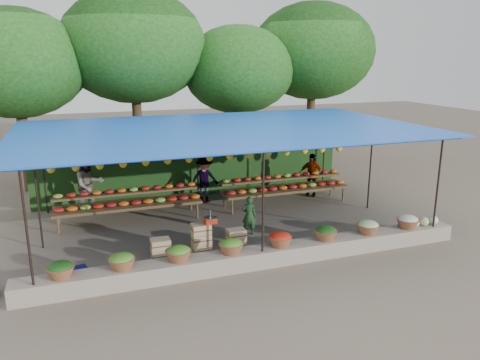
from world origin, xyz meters
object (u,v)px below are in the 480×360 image
object	(u,v)px
crate_counter	(200,242)
weighing_scale	(211,220)
vendor_seated	(249,215)
blue_crate_back	(77,274)

from	to	relation	value
crate_counter	weighing_scale	distance (m)	0.60
crate_counter	weighing_scale	bearing A→B (deg)	0.00
vendor_seated	blue_crate_back	bearing A→B (deg)	35.60
crate_counter	vendor_seated	distance (m)	1.79
weighing_scale	vendor_seated	distance (m)	1.58
crate_counter	vendor_seated	xyz separation A→B (m)	(1.58, 0.82, 0.22)
blue_crate_back	weighing_scale	bearing A→B (deg)	-5.91
crate_counter	vendor_seated	world-z (taller)	vendor_seated
crate_counter	vendor_seated	bearing A→B (deg)	27.50
vendor_seated	blue_crate_back	distance (m)	4.66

